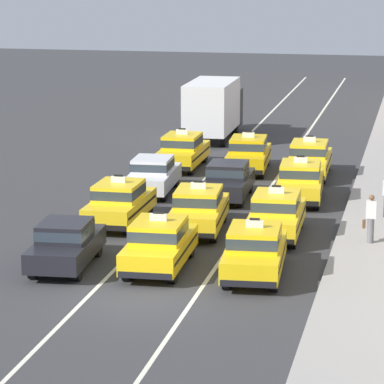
{
  "coord_description": "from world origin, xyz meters",
  "views": [
    {
      "loc": [
        8.22,
        -30.95,
        10.35
      ],
      "look_at": [
        -0.36,
        9.33,
        1.3
      ],
      "focal_mm": 104.19,
      "sensor_mm": 36.0,
      "label": 1
    }
  ],
  "objects_px": {
    "taxi_center_nearest": "(159,243)",
    "taxi_right_fourth": "(309,158)",
    "taxi_right_nearest": "(255,250)",
    "taxi_right_second": "(276,214)",
    "taxi_left_fourth": "(183,150)",
    "pedestrian_by_storefront": "(371,219)",
    "sedan_left_third": "(153,174)",
    "taxi_center_fourth": "(248,153)",
    "taxi_right_third": "(300,181)",
    "taxi_left_second": "(119,202)",
    "box_truck_left_fifth": "(214,107)",
    "sedan_left_nearest": "(66,243)",
    "taxi_center_second": "(199,209)",
    "sedan_center_third": "(228,180)"
  },
  "relations": [
    {
      "from": "sedan_center_third",
      "to": "taxi_left_fourth",
      "type": "bearing_deg",
      "value": 118.17
    },
    {
      "from": "sedan_left_third",
      "to": "taxi_right_nearest",
      "type": "distance_m",
      "value": 12.97
    },
    {
      "from": "box_truck_left_fifth",
      "to": "taxi_right_nearest",
      "type": "distance_m",
      "value": 26.56
    },
    {
      "from": "taxi_left_second",
      "to": "taxi_center_nearest",
      "type": "xyz_separation_m",
      "value": [
        2.91,
        -5.56,
        0.0
      ]
    },
    {
      "from": "taxi_right_second",
      "to": "pedestrian_by_storefront",
      "type": "bearing_deg",
      "value": -10.67
    },
    {
      "from": "taxi_left_fourth",
      "to": "pedestrian_by_storefront",
      "type": "height_order",
      "value": "taxi_left_fourth"
    },
    {
      "from": "taxi_left_fourth",
      "to": "taxi_right_nearest",
      "type": "bearing_deg",
      "value": -70.21
    },
    {
      "from": "taxi_right_nearest",
      "to": "pedestrian_by_storefront",
      "type": "relative_size",
      "value": 2.68
    },
    {
      "from": "box_truck_left_fifth",
      "to": "sedan_center_third",
      "type": "xyz_separation_m",
      "value": [
        3.47,
        -14.88,
        -0.93
      ]
    },
    {
      "from": "sedan_center_third",
      "to": "sedan_left_third",
      "type": "bearing_deg",
      "value": 171.89
    },
    {
      "from": "box_truck_left_fifth",
      "to": "taxi_right_nearest",
      "type": "xyz_separation_m",
      "value": [
        6.3,
        -25.79,
        -0.9
      ]
    },
    {
      "from": "taxi_center_fourth",
      "to": "taxi_right_fourth",
      "type": "relative_size",
      "value": 1.01
    },
    {
      "from": "taxi_center_fourth",
      "to": "taxi_right_third",
      "type": "height_order",
      "value": "same"
    },
    {
      "from": "sedan_left_nearest",
      "to": "taxi_right_nearest",
      "type": "distance_m",
      "value": 6.26
    },
    {
      "from": "taxi_left_fourth",
      "to": "taxi_center_nearest",
      "type": "distance_m",
      "value": 17.18
    },
    {
      "from": "taxi_right_nearest",
      "to": "taxi_left_fourth",
      "type": "bearing_deg",
      "value": 109.79
    },
    {
      "from": "taxi_right_fourth",
      "to": "taxi_left_second",
      "type": "bearing_deg",
      "value": -120.09
    },
    {
      "from": "taxi_right_second",
      "to": "taxi_center_fourth",
      "type": "bearing_deg",
      "value": 103.96
    },
    {
      "from": "taxi_center_second",
      "to": "taxi_right_nearest",
      "type": "distance_m",
      "value": 6.07
    },
    {
      "from": "taxi_right_second",
      "to": "sedan_left_nearest",
      "type": "bearing_deg",
      "value": -139.15
    },
    {
      "from": "taxi_center_second",
      "to": "taxi_center_fourth",
      "type": "height_order",
      "value": "same"
    },
    {
      "from": "taxi_left_second",
      "to": "taxi_right_fourth",
      "type": "distance_m",
      "value": 12.19
    },
    {
      "from": "taxi_right_third",
      "to": "pedestrian_by_storefront",
      "type": "height_order",
      "value": "taxi_right_third"
    },
    {
      "from": "taxi_center_second",
      "to": "taxi_right_third",
      "type": "bearing_deg",
      "value": 62.08
    },
    {
      "from": "taxi_right_nearest",
      "to": "taxi_right_second",
      "type": "height_order",
      "value": "same"
    },
    {
      "from": "taxi_right_nearest",
      "to": "taxi_right_fourth",
      "type": "xyz_separation_m",
      "value": [
        0.0,
        16.32,
        0.0
      ]
    },
    {
      "from": "taxi_right_fourth",
      "to": "pedestrian_by_storefront",
      "type": "relative_size",
      "value": 2.65
    },
    {
      "from": "taxi_left_second",
      "to": "taxi_right_second",
      "type": "height_order",
      "value": "same"
    },
    {
      "from": "sedan_left_third",
      "to": "sedan_center_third",
      "type": "height_order",
      "value": "same"
    },
    {
      "from": "taxi_right_second",
      "to": "taxi_right_fourth",
      "type": "height_order",
      "value": "same"
    },
    {
      "from": "taxi_center_nearest",
      "to": "taxi_right_nearest",
      "type": "xyz_separation_m",
      "value": [
        3.2,
        -0.21,
        0.0
      ]
    },
    {
      "from": "box_truck_left_fifth",
      "to": "taxi_right_nearest",
      "type": "height_order",
      "value": "box_truck_left_fifth"
    },
    {
      "from": "taxi_center_nearest",
      "to": "taxi_right_second",
      "type": "distance_m",
      "value": 5.87
    },
    {
      "from": "sedan_left_nearest",
      "to": "taxi_center_second",
      "type": "distance_m",
      "value": 6.5
    },
    {
      "from": "box_truck_left_fifth",
      "to": "pedestrian_by_storefront",
      "type": "xyz_separation_m",
      "value": [
        9.73,
        -21.31,
        -0.76
      ]
    },
    {
      "from": "box_truck_left_fifth",
      "to": "taxi_center_nearest",
      "type": "relative_size",
      "value": 1.51
    },
    {
      "from": "sedan_left_third",
      "to": "box_truck_left_fifth",
      "type": "distance_m",
      "value": 14.43
    },
    {
      "from": "taxi_right_second",
      "to": "taxi_right_fourth",
      "type": "bearing_deg",
      "value": 90.01
    },
    {
      "from": "sedan_left_third",
      "to": "taxi_center_nearest",
      "type": "distance_m",
      "value": 11.58
    },
    {
      "from": "sedan_left_nearest",
      "to": "taxi_right_third",
      "type": "height_order",
      "value": "taxi_right_third"
    },
    {
      "from": "box_truck_left_fifth",
      "to": "sedan_left_nearest",
      "type": "bearing_deg",
      "value": -89.89
    },
    {
      "from": "taxi_right_nearest",
      "to": "taxi_right_second",
      "type": "xyz_separation_m",
      "value": [
        0.0,
        5.13,
        0.0
      ]
    },
    {
      "from": "taxi_center_nearest",
      "to": "taxi_right_fourth",
      "type": "xyz_separation_m",
      "value": [
        3.2,
        16.11,
        0.0
      ]
    },
    {
      "from": "taxi_center_fourth",
      "to": "taxi_right_nearest",
      "type": "height_order",
      "value": "same"
    },
    {
      "from": "taxi_center_fourth",
      "to": "sedan_left_third",
      "type": "bearing_deg",
      "value": -120.27
    },
    {
      "from": "sedan_left_nearest",
      "to": "taxi_center_fourth",
      "type": "distance_m",
      "value": 17.56
    },
    {
      "from": "taxi_left_fourth",
      "to": "sedan_left_third",
      "type": "bearing_deg",
      "value": -90.32
    },
    {
      "from": "box_truck_left_fifth",
      "to": "taxi_right_nearest",
      "type": "relative_size",
      "value": 1.5
    },
    {
      "from": "taxi_left_second",
      "to": "taxi_right_fourth",
      "type": "height_order",
      "value": "same"
    },
    {
      "from": "pedestrian_by_storefront",
      "to": "taxi_center_second",
      "type": "bearing_deg",
      "value": 172.53
    }
  ]
}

